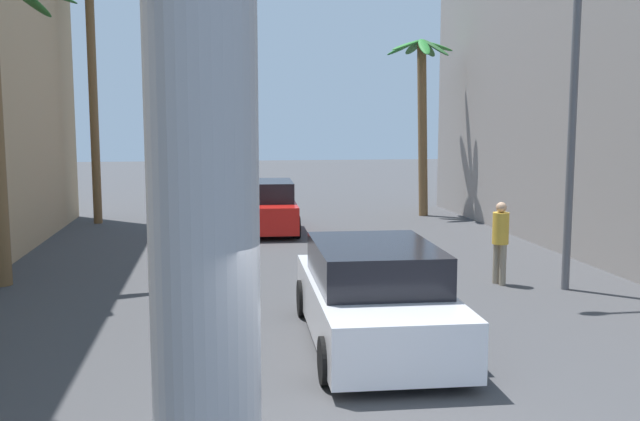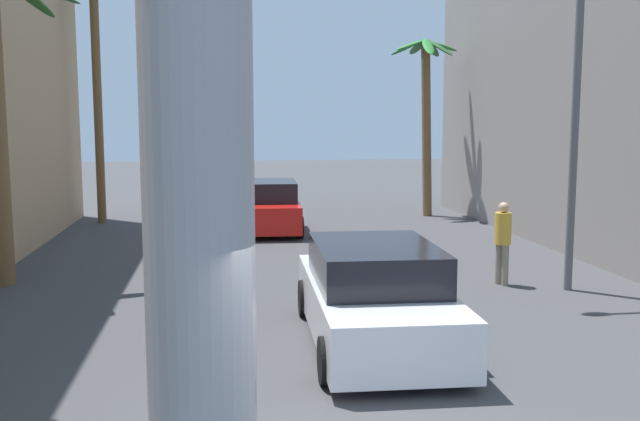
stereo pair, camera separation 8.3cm
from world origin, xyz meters
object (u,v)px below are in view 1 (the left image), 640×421
at_px(street_lamp, 555,62).
at_px(palm_tree_far_left, 92,58).
at_px(palm_tree_far_right, 422,100).
at_px(pedestrian_mid_right, 500,236).
at_px(car_lead, 374,296).
at_px(car_far, 265,207).

distance_m(street_lamp, palm_tree_far_left, 15.34).
distance_m(palm_tree_far_right, pedestrian_mid_right, 11.40).
bearing_deg(palm_tree_far_left, street_lamp, -46.42).
distance_m(car_lead, car_far, 11.55).
relative_size(car_lead, palm_tree_far_left, 0.56).
height_order(car_far, pedestrian_mid_right, pedestrian_mid_right).
bearing_deg(pedestrian_mid_right, car_lead, -134.93).
height_order(street_lamp, pedestrian_mid_right, street_lamp).
relative_size(car_lead, palm_tree_far_right, 0.76).
relative_size(street_lamp, pedestrian_mid_right, 4.32).
height_order(car_lead, palm_tree_far_left, palm_tree_far_left).
bearing_deg(street_lamp, pedestrian_mid_right, 140.55).
xyz_separation_m(palm_tree_far_left, pedestrian_mid_right, (9.81, -10.48, -4.43)).
relative_size(car_far, palm_tree_far_right, 0.69).
height_order(car_lead, pedestrian_mid_right, pedestrian_mid_right).
bearing_deg(street_lamp, car_lead, -145.80).
bearing_deg(car_lead, street_lamp, 34.20).
bearing_deg(car_lead, palm_tree_far_right, 71.03).
bearing_deg(palm_tree_far_right, street_lamp, -93.49).
relative_size(street_lamp, car_far, 1.73).
distance_m(car_far, palm_tree_far_left, 7.60).
bearing_deg(pedestrian_mid_right, car_far, 118.67).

